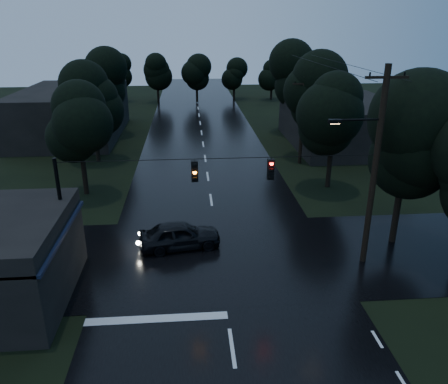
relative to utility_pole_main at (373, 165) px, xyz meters
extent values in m
cube|color=black|center=(-7.41, 19.00, -5.26)|extent=(12.00, 120.00, 0.02)
cube|color=black|center=(-7.41, 1.00, -5.26)|extent=(60.00, 9.00, 0.02)
cube|color=black|center=(-14.41, -2.00, -2.06)|extent=(0.30, 7.00, 0.15)
cylinder|color=black|center=(-14.61, -5.00, -3.76)|extent=(0.10, 0.10, 3.00)
cylinder|color=black|center=(-14.61, 1.00, -3.76)|extent=(0.10, 0.10, 3.00)
cube|color=#F3AC61|center=(-14.46, -3.50, -2.76)|extent=(0.06, 1.60, 0.50)
cube|color=#F3AC61|center=(-14.46, -0.80, -2.76)|extent=(0.06, 1.20, 0.50)
cube|color=black|center=(6.59, 23.00, -3.06)|extent=(10.00, 14.00, 4.40)
cube|color=black|center=(-21.41, 29.00, -2.76)|extent=(10.00, 16.00, 5.00)
cylinder|color=black|center=(0.09, 0.00, -0.26)|extent=(0.30, 0.30, 10.00)
cube|color=black|center=(0.09, 0.00, 4.14)|extent=(2.00, 0.12, 0.12)
cylinder|color=black|center=(-1.01, 0.00, 2.24)|extent=(2.20, 0.10, 0.10)
cube|color=black|center=(-2.11, 0.00, 2.19)|extent=(0.60, 0.25, 0.18)
cube|color=#FFB266|center=(-2.11, 0.00, 2.09)|extent=(0.45, 0.18, 0.03)
cylinder|color=black|center=(0.89, 17.00, -1.51)|extent=(0.30, 0.30, 7.50)
cube|color=black|center=(0.89, 17.00, 1.64)|extent=(2.00, 0.12, 0.12)
cylinder|color=black|center=(-14.91, 0.00, -2.26)|extent=(0.18, 0.18, 6.00)
cylinder|color=black|center=(-7.41, 0.00, 0.54)|extent=(15.00, 0.03, 0.03)
cube|color=black|center=(-8.61, 0.00, -0.06)|extent=(0.32, 0.25, 1.00)
sphere|color=orange|center=(-8.61, -0.15, -0.06)|extent=(0.18, 0.18, 0.18)
cube|color=black|center=(-5.01, 0.00, -0.06)|extent=(0.32, 0.25, 1.00)
sphere|color=#FF0C07|center=(-5.01, -0.15, -0.06)|extent=(0.18, 0.18, 0.18)
cylinder|color=black|center=(2.59, 2.00, -3.86)|extent=(0.36, 0.36, 2.80)
sphere|color=black|center=(2.59, 2.00, -0.46)|extent=(4.48, 4.48, 4.48)
sphere|color=black|center=(2.59, 2.00, 0.74)|extent=(4.48, 4.48, 4.48)
sphere|color=black|center=(2.59, 2.00, 1.94)|extent=(4.48, 4.48, 4.48)
cylinder|color=black|center=(-16.41, 11.00, -4.03)|extent=(0.36, 0.36, 2.45)
sphere|color=black|center=(-16.41, 11.00, -1.06)|extent=(3.92, 3.92, 3.92)
sphere|color=black|center=(-16.41, 11.00, -0.01)|extent=(3.92, 3.92, 3.92)
sphere|color=black|center=(-16.41, 11.00, 1.04)|extent=(3.92, 3.92, 3.92)
cylinder|color=black|center=(-17.01, 19.00, -3.95)|extent=(0.36, 0.36, 2.62)
sphere|color=black|center=(-17.01, 19.00, -0.76)|extent=(4.20, 4.20, 4.20)
sphere|color=black|center=(-17.01, 19.00, 0.37)|extent=(4.20, 4.20, 4.20)
sphere|color=black|center=(-17.01, 19.00, 1.49)|extent=(4.20, 4.20, 4.20)
cylinder|color=black|center=(-17.61, 29.00, -3.86)|extent=(0.36, 0.36, 2.80)
sphere|color=black|center=(-17.61, 29.00, -0.46)|extent=(4.48, 4.48, 4.48)
sphere|color=black|center=(-17.61, 29.00, 0.74)|extent=(4.48, 4.48, 4.48)
sphere|color=black|center=(-17.61, 29.00, 1.94)|extent=(4.48, 4.48, 4.48)
cylinder|color=black|center=(1.59, 11.00, -3.95)|extent=(0.36, 0.36, 2.62)
sphere|color=black|center=(1.59, 11.00, -0.76)|extent=(4.20, 4.20, 4.20)
sphere|color=black|center=(1.59, 11.00, 0.37)|extent=(4.20, 4.20, 4.20)
sphere|color=black|center=(1.59, 11.00, 1.49)|extent=(4.20, 4.20, 4.20)
cylinder|color=black|center=(2.19, 19.00, -3.86)|extent=(0.36, 0.36, 2.80)
sphere|color=black|center=(2.19, 19.00, -0.46)|extent=(4.48, 4.48, 4.48)
sphere|color=black|center=(2.19, 19.00, 0.74)|extent=(4.48, 4.48, 4.48)
sphere|color=black|center=(2.19, 19.00, 1.94)|extent=(4.48, 4.48, 4.48)
cylinder|color=black|center=(2.79, 29.00, -3.77)|extent=(0.36, 0.36, 2.97)
sphere|color=black|center=(2.79, 29.00, -0.16)|extent=(4.76, 4.76, 4.76)
sphere|color=black|center=(2.79, 29.00, 1.12)|extent=(4.76, 4.76, 4.76)
sphere|color=black|center=(2.79, 29.00, 2.39)|extent=(4.76, 4.76, 4.76)
imported|color=black|center=(-9.49, 2.25, -4.50)|extent=(4.67, 2.44, 1.51)
camera|label=1|loc=(-8.82, -19.38, 6.46)|focal=35.00mm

